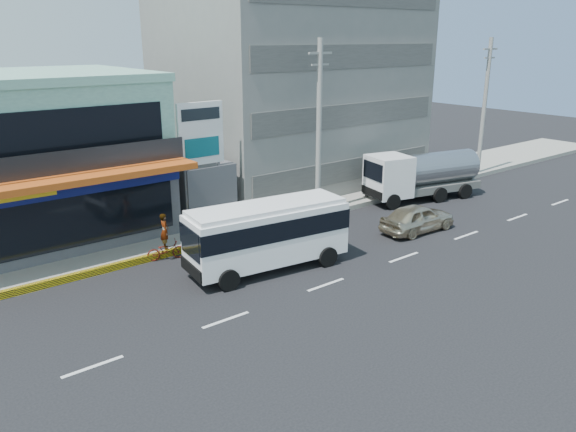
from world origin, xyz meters
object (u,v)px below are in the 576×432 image
at_px(minibus, 267,231).
at_px(sedan, 418,218).
at_px(shop_building, 24,162).
at_px(satellite_dish, 194,160).
at_px(billboard, 201,141).
at_px(tanker_truck, 420,175).
at_px(motorcycle_rider, 166,244).
at_px(utility_pole_near, 319,128).
at_px(concrete_building, 290,83).
at_px(utility_pole_far, 484,107).

bearing_deg(minibus, sedan, -5.18).
height_order(shop_building, minibus, shop_building).
height_order(satellite_dish, billboard, billboard).
bearing_deg(tanker_truck, satellite_dish, 159.79).
height_order(satellite_dish, motorcycle_rider, satellite_dish).
xyz_separation_m(utility_pole_near, motorcycle_rider, (-10.00, -0.60, -4.40)).
height_order(shop_building, sedan, shop_building).
relative_size(utility_pole_near, tanker_truck, 1.23).
height_order(concrete_building, minibus, concrete_building).
bearing_deg(sedan, billboard, 54.30).
bearing_deg(satellite_dish, sedan, -46.57).
xyz_separation_m(concrete_building, satellite_dish, (-10.00, -4.00, -3.42)).
relative_size(shop_building, sedan, 2.78).
relative_size(satellite_dish, utility_pole_near, 0.15).
height_order(concrete_building, utility_pole_far, concrete_building).
distance_m(utility_pole_near, motorcycle_rider, 10.94).
bearing_deg(concrete_building, utility_pole_near, -117.76).
bearing_deg(billboard, satellite_dish, 74.48).
bearing_deg(utility_pole_near, concrete_building, 62.24).
relative_size(billboard, sedan, 1.55).
bearing_deg(utility_pole_far, tanker_truck, -171.05).
bearing_deg(utility_pole_far, satellite_dish, 170.71).
distance_m(utility_pole_near, tanker_truck, 8.34).
distance_m(billboard, utility_pole_far, 22.57).
distance_m(concrete_building, utility_pole_near, 8.79).
bearing_deg(utility_pole_far, billboard, 175.43).
xyz_separation_m(concrete_building, sedan, (-1.54, -12.93, -6.24)).
bearing_deg(utility_pole_near, satellite_dish, 149.04).
xyz_separation_m(satellite_dish, minibus, (-0.91, -8.08, -1.75)).
xyz_separation_m(minibus, sedan, (9.37, -0.85, -1.06)).
xyz_separation_m(shop_building, utility_pole_far, (30.00, -6.55, 1.15)).
bearing_deg(satellite_dish, utility_pole_near, -30.96).
distance_m(concrete_building, motorcycle_rider, 17.39).
bearing_deg(utility_pole_near, sedan, -65.27).
distance_m(billboard, utility_pole_near, 6.75).
bearing_deg(minibus, tanker_truck, 12.33).
xyz_separation_m(utility_pole_far, sedan, (-13.54, -5.33, -4.39)).
bearing_deg(utility_pole_near, tanker_truck, -10.26).
relative_size(utility_pole_far, sedan, 2.24).
bearing_deg(concrete_building, motorcycle_rider, -149.64).
bearing_deg(shop_building, motorcycle_rider, -60.76).
distance_m(concrete_building, sedan, 14.44).
relative_size(utility_pole_far, tanker_truck, 1.23).
bearing_deg(motorcycle_rider, satellite_dish, 46.40).
height_order(shop_building, motorcycle_rider, shop_building).
height_order(concrete_building, utility_pole_near, concrete_building).
height_order(billboard, minibus, billboard).
relative_size(concrete_building, tanker_truck, 1.98).
relative_size(minibus, tanker_truck, 0.93).
height_order(concrete_building, tanker_truck, concrete_building).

